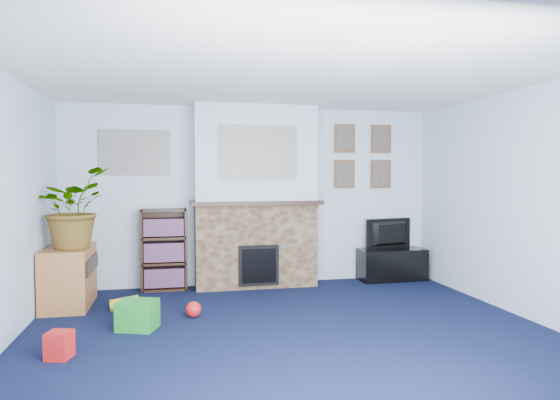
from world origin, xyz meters
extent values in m
cube|color=black|center=(0.00, 0.00, 0.00)|extent=(5.00, 4.50, 0.01)
cube|color=white|center=(0.00, 0.00, 2.40)|extent=(5.00, 4.50, 0.01)
cube|color=silver|center=(0.00, 2.25, 1.20)|extent=(5.00, 0.04, 2.40)
cube|color=silver|center=(0.00, -2.25, 1.20)|extent=(5.00, 0.04, 2.40)
cube|color=silver|center=(2.50, 0.00, 1.20)|extent=(0.04, 4.50, 2.40)
cube|color=brown|center=(0.00, 2.05, 0.55)|extent=(1.60, 0.40, 1.10)
cube|color=brown|center=(0.00, 2.05, 1.75)|extent=(1.60, 0.40, 1.30)
cube|color=brown|center=(0.00, 2.02, 1.12)|extent=(1.72, 0.50, 0.05)
cube|color=brown|center=(0.00, 1.84, 0.32)|extent=(0.52, 0.08, 0.52)
cube|color=brown|center=(0.00, 1.80, 0.32)|extent=(0.44, 0.02, 0.44)
cube|color=gray|center=(0.00, 1.84, 1.78)|extent=(1.00, 0.03, 0.68)
cube|color=gray|center=(-1.55, 2.23, 1.78)|extent=(0.90, 0.03, 0.58)
cube|color=brown|center=(1.30, 2.23, 2.00)|extent=(0.30, 0.03, 0.40)
cube|color=brown|center=(1.85, 2.23, 2.00)|extent=(0.30, 0.03, 0.40)
cube|color=brown|center=(1.30, 2.23, 1.50)|extent=(0.30, 0.03, 0.40)
cube|color=brown|center=(1.85, 2.23, 1.50)|extent=(0.30, 0.03, 0.40)
cube|color=black|center=(1.94, 2.03, 0.23)|extent=(0.94, 0.39, 0.44)
imported|color=black|center=(1.94, 2.05, 0.66)|extent=(0.74, 0.24, 0.42)
cube|color=black|center=(-1.19, 2.23, 0.53)|extent=(0.58, 0.02, 1.05)
cube|color=black|center=(-1.47, 2.10, 0.53)|extent=(0.03, 0.28, 1.05)
cube|color=black|center=(-0.92, 2.10, 0.53)|extent=(0.03, 0.28, 1.05)
cube|color=black|center=(-1.19, 2.10, 0.01)|extent=(0.56, 0.28, 0.03)
cube|color=black|center=(-1.19, 2.10, 0.35)|extent=(0.56, 0.28, 0.03)
cube|color=black|center=(-1.19, 2.10, 0.68)|extent=(0.56, 0.28, 0.03)
cube|color=black|center=(-1.19, 2.10, 1.04)|extent=(0.56, 0.28, 0.03)
cube|color=black|center=(-1.19, 2.09, 0.17)|extent=(0.50, 0.22, 0.24)
cube|color=black|center=(-1.19, 2.09, 0.50)|extent=(0.50, 0.22, 0.24)
cube|color=black|center=(-1.19, 2.09, 0.82)|extent=(0.50, 0.22, 0.22)
cube|color=#A36334|center=(-2.24, 1.49, 0.35)|extent=(0.48, 0.87, 0.67)
imported|color=#26661E|center=(-2.19, 1.44, 1.13)|extent=(0.90, 0.97, 0.90)
cube|color=gold|center=(-0.02, 2.00, 1.22)|extent=(0.11, 0.07, 0.16)
cylinder|color=#B2BFC6|center=(0.35, 2.00, 1.23)|extent=(0.05, 0.05, 0.17)
sphere|color=gray|center=(-0.59, 2.00, 1.22)|extent=(0.14, 0.14, 0.14)
cylinder|color=red|center=(0.68, 2.00, 1.21)|extent=(0.06, 0.06, 0.11)
cube|color=#198C26|center=(-1.42, 0.46, 0.14)|extent=(0.42, 0.38, 0.28)
sphere|color=red|center=(-0.88, 0.76, 0.09)|extent=(0.17, 0.17, 0.17)
cube|color=red|center=(-2.00, -0.20, 0.11)|extent=(0.23, 0.23, 0.22)
cylinder|color=yellow|center=(-1.61, 1.20, 0.07)|extent=(0.32, 0.14, 0.18)
camera|label=1|loc=(-1.08, -4.47, 1.50)|focal=32.00mm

